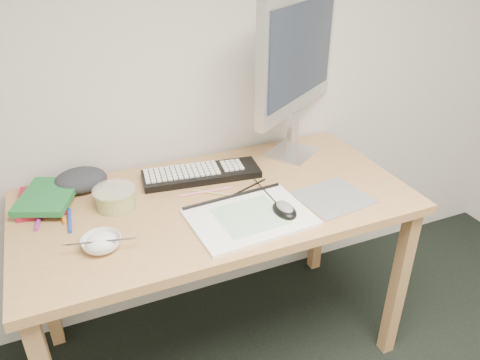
{
  "coord_description": "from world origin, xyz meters",
  "views": [
    {
      "loc": [
        -0.49,
        0.08,
        1.63
      ],
      "look_at": [
        0.07,
        1.39,
        0.83
      ],
      "focal_mm": 35.0,
      "sensor_mm": 36.0,
      "label": 1
    }
  ],
  "objects_px": {
    "desk": "(217,217)",
    "sketchpad": "(250,217)",
    "keyboard": "(201,174)",
    "monitor": "(297,58)",
    "rice_bowl": "(102,243)"
  },
  "relations": [
    {
      "from": "desk",
      "to": "sketchpad",
      "type": "xyz_separation_m",
      "value": [
        0.06,
        -0.17,
        0.09
      ]
    },
    {
      "from": "desk",
      "to": "keyboard",
      "type": "relative_size",
      "value": 3.1
    },
    {
      "from": "monitor",
      "to": "desk",
      "type": "bearing_deg",
      "value": 172.81
    },
    {
      "from": "rice_bowl",
      "to": "sketchpad",
      "type": "bearing_deg",
      "value": -3.61
    },
    {
      "from": "rice_bowl",
      "to": "desk",
      "type": "bearing_deg",
      "value": 17.83
    },
    {
      "from": "desk",
      "to": "sketchpad",
      "type": "bearing_deg",
      "value": -70.73
    },
    {
      "from": "sketchpad",
      "to": "monitor",
      "type": "bearing_deg",
      "value": 42.68
    },
    {
      "from": "monitor",
      "to": "rice_bowl",
      "type": "height_order",
      "value": "monitor"
    },
    {
      "from": "monitor",
      "to": "rice_bowl",
      "type": "bearing_deg",
      "value": 168.44
    },
    {
      "from": "desk",
      "to": "keyboard",
      "type": "distance_m",
      "value": 0.2
    },
    {
      "from": "keyboard",
      "to": "monitor",
      "type": "distance_m",
      "value": 0.58
    },
    {
      "from": "monitor",
      "to": "sketchpad",
      "type": "bearing_deg",
      "value": -167.95
    },
    {
      "from": "keyboard",
      "to": "monitor",
      "type": "bearing_deg",
      "value": 13.17
    },
    {
      "from": "desk",
      "to": "sketchpad",
      "type": "distance_m",
      "value": 0.2
    },
    {
      "from": "keyboard",
      "to": "rice_bowl",
      "type": "bearing_deg",
      "value": -137.08
    }
  ]
}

